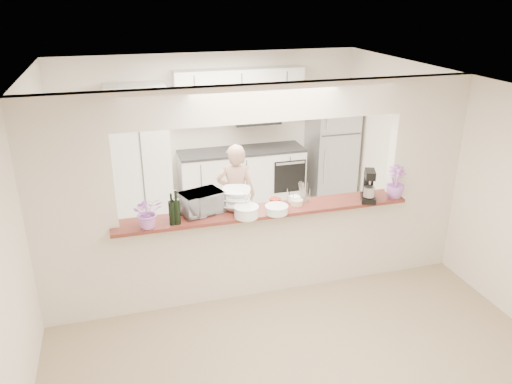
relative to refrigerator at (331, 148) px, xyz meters
name	(u,v)px	position (x,y,z in m)	size (l,w,h in m)	color
floor	(263,289)	(-2.05, -2.65, -0.85)	(6.00, 6.00, 0.00)	tan
tile_overlay	(233,234)	(-2.05, -1.10, -0.84)	(5.00, 2.90, 0.01)	beige
partition	(263,175)	(-2.05, -2.65, 0.63)	(5.00, 0.15, 2.50)	silver
bar_counter	(263,247)	(-2.05, -2.65, -0.27)	(3.40, 0.38, 1.09)	silver
kitchen_cabinets	(204,151)	(-2.24, 0.07, 0.12)	(3.15, 0.62, 2.25)	silver
refrigerator	(331,148)	(0.00, 0.00, 0.00)	(0.75, 0.70, 1.70)	#B6B6BB
flower_left	(148,212)	(-3.35, -2.80, 0.41)	(0.31, 0.27, 0.34)	#D36FC7
wine_bottle_a	(172,212)	(-3.10, -2.80, 0.38)	(0.07, 0.07, 0.35)	black
wine_bottle_b	(177,211)	(-3.05, -2.80, 0.39)	(0.08, 0.08, 0.38)	black
toaster_oven	(201,203)	(-2.75, -2.60, 0.36)	(0.45, 0.31, 0.25)	#A5A5AA
serving_bowls	(236,199)	(-2.35, -2.60, 0.36)	(0.32, 0.32, 0.24)	white
plate_stack_a	(246,212)	(-2.30, -2.84, 0.30)	(0.27, 0.27, 0.13)	white
plate_stack_b	(277,209)	(-1.95, -2.84, 0.29)	(0.26, 0.26, 0.09)	white
red_bowl	(275,201)	(-1.88, -2.57, 0.27)	(0.13, 0.13, 0.06)	maroon
tan_bowl	(297,202)	(-1.65, -2.68, 0.27)	(0.14, 0.14, 0.06)	beige
utensil_caddy	(299,194)	(-1.60, -2.60, 0.34)	(0.28, 0.20, 0.24)	silver
stand_mixer	(369,187)	(-0.80, -2.79, 0.41)	(0.25, 0.30, 0.38)	black
flower_right	(396,182)	(-0.45, -2.80, 0.44)	(0.22, 0.22, 0.39)	#CA6DC4
person	(236,196)	(-2.07, -1.42, -0.11)	(0.54, 0.36, 1.49)	tan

